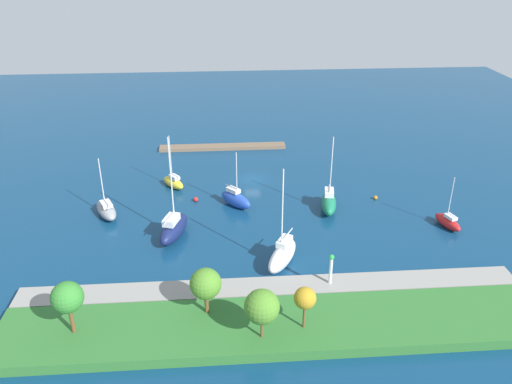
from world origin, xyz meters
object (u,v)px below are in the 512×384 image
object	(u,v)px
sailboat_navy_inner_mooring	(174,228)
park_tree_mideast	(305,298)
sailboat_white_lone_north	(282,255)
sailboat_gray_far_south	(106,210)
sailboat_yellow_along_channel	(173,182)
mooring_buoy_orange	(376,198)
sailboat_blue_outer_mooring	(236,199)
park_tree_west	(206,284)
sailboat_red_west_end	(448,222)
pier_dock	(223,147)
park_tree_midwest	(262,307)
mooring_buoy_red	(196,199)
park_tree_center	(67,298)
sailboat_green_off_beacon	(329,202)
harbor_beacon	(331,267)

from	to	relation	value
sailboat_navy_inner_mooring	park_tree_mideast	bearing A→B (deg)	-126.60
park_tree_mideast	sailboat_white_lone_north	xyz separation A→B (m)	(0.61, -12.39, -3.13)
sailboat_gray_far_south	sailboat_yellow_along_channel	distance (m)	12.59
sailboat_yellow_along_channel	mooring_buoy_orange	bearing A→B (deg)	-140.79
park_tree_mideast	sailboat_blue_outer_mooring	size ratio (longest dim) A/B	0.53
park_tree_west	sailboat_red_west_end	size ratio (longest dim) A/B	0.69
park_tree_mideast	pier_dock	bearing A→B (deg)	-82.12
park_tree_west	mooring_buoy_orange	world-z (taller)	park_tree_west
sailboat_red_west_end	park_tree_midwest	bearing A→B (deg)	109.67
sailboat_red_west_end	park_tree_mideast	bearing A→B (deg)	112.93
park_tree_west	sailboat_red_west_end	xyz separation A→B (m)	(-32.94, -16.88, -3.76)
park_tree_mideast	sailboat_blue_outer_mooring	world-z (taller)	sailboat_blue_outer_mooring
park_tree_midwest	mooring_buoy_red	bearing A→B (deg)	-76.75
park_tree_center	mooring_buoy_red	bearing A→B (deg)	-110.46
pier_dock	park_tree_mideast	size ratio (longest dim) A/B	5.13
park_tree_center	sailboat_red_west_end	distance (m)	49.88
sailboat_white_lone_north	mooring_buoy_orange	xyz separation A→B (m)	(-16.46, -16.59, -1.22)
sailboat_red_west_end	sailboat_navy_inner_mooring	world-z (taller)	sailboat_navy_inner_mooring
sailboat_white_lone_north	mooring_buoy_red	size ratio (longest dim) A/B	18.38
sailboat_red_west_end	sailboat_blue_outer_mooring	xyz separation A→B (m)	(29.01, -8.38, 0.36)
sailboat_green_off_beacon	sailboat_gray_far_south	world-z (taller)	sailboat_green_off_beacon
pier_dock	park_tree_midwest	xyz separation A→B (m)	(-2.95, 53.29, 4.42)
pier_dock	sailboat_yellow_along_channel	size ratio (longest dim) A/B	2.73
sailboat_red_west_end	sailboat_blue_outer_mooring	distance (m)	30.20
pier_dock	sailboat_yellow_along_channel	world-z (taller)	sailboat_yellow_along_channel
sailboat_gray_far_south	sailboat_navy_inner_mooring	xyz separation A→B (m)	(-10.12, 6.71, 0.40)
sailboat_red_west_end	sailboat_yellow_along_channel	xyz separation A→B (m)	(38.71, -15.65, 0.06)
pier_dock	sailboat_white_lone_north	distance (m)	40.41
harbor_beacon	park_tree_center	size ratio (longest dim) A/B	0.65
park_tree_mideast	mooring_buoy_orange	xyz separation A→B (m)	(-15.85, -28.98, -4.35)
sailboat_red_west_end	mooring_buoy_red	distance (m)	36.52
sailboat_yellow_along_channel	park_tree_midwest	bearing A→B (deg)	158.00
park_tree_west	sailboat_navy_inner_mooring	size ratio (longest dim) A/B	0.37
mooring_buoy_orange	park_tree_west	bearing A→B (deg)	45.53
park_tree_west	sailboat_blue_outer_mooring	bearing A→B (deg)	-98.84
park_tree_mideast	sailboat_yellow_along_channel	bearing A→B (deg)	-66.61
harbor_beacon	sailboat_red_west_end	bearing A→B (deg)	-146.13
sailboat_white_lone_north	mooring_buoy_orange	bearing A→B (deg)	165.20
sailboat_blue_outer_mooring	sailboat_white_lone_north	bearing A→B (deg)	-24.45
sailboat_yellow_along_channel	sailboat_blue_outer_mooring	size ratio (longest dim) A/B	1.00
park_tree_west	park_tree_midwest	bearing A→B (deg)	142.50
harbor_beacon	park_tree_midwest	size ratio (longest dim) A/B	0.70
park_tree_west	harbor_beacon	bearing A→B (deg)	-163.82
pier_dock	mooring_buoy_red	size ratio (longest dim) A/B	33.84
park_tree_mideast	park_tree_west	xyz separation A→B (m)	(9.61, -3.04, -0.01)
sailboat_red_west_end	sailboat_yellow_along_channel	bearing A→B (deg)	50.43
harbor_beacon	park_tree_west	world-z (taller)	park_tree_west
sailboat_white_lone_north	sailboat_blue_outer_mooring	bearing A→B (deg)	-132.34
park_tree_midwest	sailboat_gray_far_south	size ratio (longest dim) A/B	0.60
harbor_beacon	sailboat_red_west_end	distance (m)	23.27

